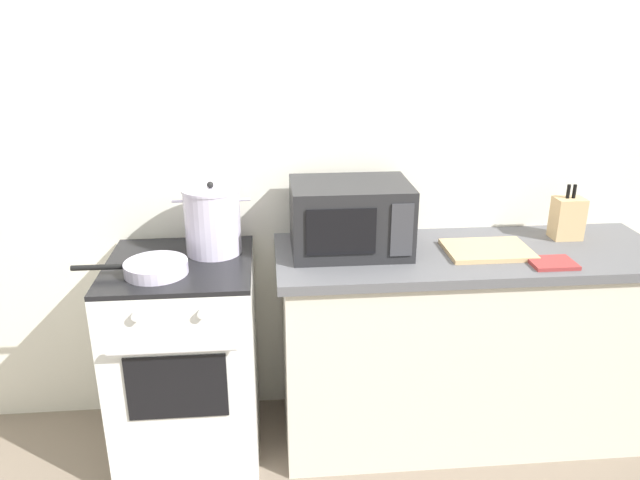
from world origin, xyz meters
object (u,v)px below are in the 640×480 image
(stove, at_px, (187,359))
(knife_block, at_px, (567,218))
(frying_pan, at_px, (154,268))
(cutting_board, at_px, (487,250))
(stock_pot, at_px, (213,221))
(microwave, at_px, (350,217))
(oven_mitt, at_px, (552,263))

(stove, relative_size, knife_block, 3.64)
(stove, relative_size, frying_pan, 2.05)
(cutting_board, bearing_deg, stock_pot, 174.82)
(microwave, bearing_deg, knife_block, 3.54)
(stove, height_order, microwave, microwave)
(frying_pan, bearing_deg, cutting_board, 4.36)
(microwave, relative_size, cutting_board, 1.39)
(stove, distance_m, oven_mitt, 1.60)
(microwave, distance_m, cutting_board, 0.61)
(frying_pan, relative_size, microwave, 0.90)
(knife_block, bearing_deg, stock_pot, -178.77)
(frying_pan, height_order, knife_block, knife_block)
(stock_pot, relative_size, cutting_board, 0.90)
(cutting_board, distance_m, knife_block, 0.45)
(microwave, bearing_deg, oven_mitt, -16.50)
(microwave, height_order, cutting_board, microwave)
(oven_mitt, bearing_deg, knife_block, 56.62)
(stock_pot, relative_size, frying_pan, 0.72)
(microwave, height_order, knife_block, microwave)
(frying_pan, distance_m, cutting_board, 1.39)
(stock_pot, relative_size, oven_mitt, 1.80)
(cutting_board, height_order, oven_mitt, cutting_board)
(frying_pan, xyz_separation_m, microwave, (0.80, 0.18, 0.12))
(microwave, distance_m, knife_block, 1.00)
(stove, height_order, cutting_board, cutting_board)
(microwave, xyz_separation_m, cutting_board, (0.59, -0.08, -0.14))
(stock_pot, height_order, cutting_board, stock_pot)
(stock_pot, relative_size, knife_block, 1.28)
(cutting_board, height_order, knife_block, knife_block)
(stove, xyz_separation_m, knife_block, (1.72, 0.14, 0.56))
(cutting_board, xyz_separation_m, knife_block, (0.41, 0.14, 0.09))
(knife_block, bearing_deg, oven_mitt, -123.38)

